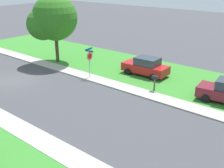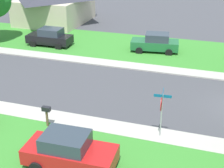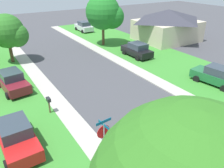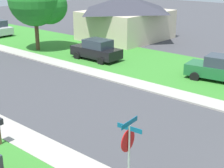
% 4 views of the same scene
% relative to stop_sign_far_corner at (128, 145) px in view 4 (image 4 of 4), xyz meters
% --- Properties ---
extents(sidewalk_east, '(1.40, 56.00, 0.10)m').
position_rel_stop_sign_far_corner_xyz_m(sidewalk_east, '(9.46, 7.23, -1.84)').
color(sidewalk_east, '#ADA89E').
rests_on(sidewalk_east, ground).
extents(lawn_east, '(8.00, 56.00, 0.08)m').
position_rel_stop_sign_far_corner_xyz_m(lawn_east, '(14.16, 7.23, -1.85)').
color(lawn_east, '#38842D').
rests_on(lawn_east, ground).
extents(sidewalk_west, '(1.40, 56.00, 0.10)m').
position_rel_stop_sign_far_corner_xyz_m(sidewalk_west, '(0.06, 7.23, -1.84)').
color(sidewalk_west, '#ADA89E').
rests_on(sidewalk_west, ground).
extents(stop_sign_far_corner, '(0.92, 0.92, 2.77)m').
position_rel_stop_sign_far_corner_xyz_m(stop_sign_far_corner, '(0.00, 0.00, 0.00)').
color(stop_sign_far_corner, '#9E9EA3').
rests_on(stop_sign_far_corner, ground).
extents(car_green_near_corner, '(2.47, 4.50, 1.76)m').
position_rel_stop_sign_far_corner_xyz_m(car_green_near_corner, '(13.61, 2.89, -1.01)').
color(car_green_near_corner, '#1E6033').
rests_on(car_green_near_corner, ground).
extents(car_black_behind_trees, '(2.07, 4.32, 1.76)m').
position_rel_stop_sign_far_corner_xyz_m(car_black_behind_trees, '(12.22, 12.92, -1.01)').
color(car_black_behind_trees, black).
rests_on(car_black_behind_trees, ground).
extents(tree_sidewalk_mid, '(5.01, 4.66, 6.92)m').
position_rel_stop_sign_far_corner_xyz_m(tree_sidewalk_mid, '(11.51, 19.27, 2.55)').
color(tree_sidewalk_mid, '#4C3823').
rests_on(tree_sidewalk_mid, ground).
extents(house_right_setback, '(9.11, 7.93, 4.60)m').
position_rel_stop_sign_far_corner_xyz_m(house_right_setback, '(20.71, 16.62, 0.49)').
color(house_right_setback, beige).
rests_on(house_right_setback, ground).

